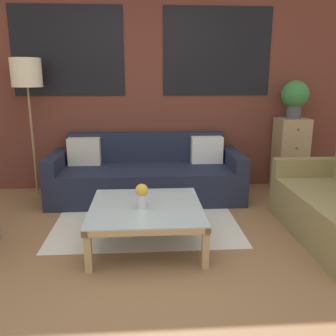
{
  "coord_description": "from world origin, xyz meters",
  "views": [
    {
      "loc": [
        0.0,
        -2.37,
        1.49
      ],
      "look_at": [
        0.24,
        1.27,
        0.55
      ],
      "focal_mm": 38.0,
      "sensor_mm": 36.0,
      "label": 1
    }
  ],
  "objects": [
    {
      "name": "drawer_cabinet",
      "position": [
        1.94,
        2.18,
        0.48
      ],
      "size": [
        0.39,
        0.39,
        0.96
      ],
      "color": "tan",
      "rests_on": "ground_plane"
    },
    {
      "name": "coffee_table",
      "position": [
        0.0,
        0.64,
        0.32
      ],
      "size": [
        1.0,
        1.0,
        0.37
      ],
      "color": "silver",
      "rests_on": "ground_plane"
    },
    {
      "name": "couch_dark",
      "position": [
        0.01,
        1.95,
        0.28
      ],
      "size": [
        2.35,
        0.88,
        0.78
      ],
      "color": "#1E2338",
      "rests_on": "ground_plane"
    },
    {
      "name": "rug",
      "position": [
        0.0,
        1.22,
        0.0
      ],
      "size": [
        1.9,
        1.51,
        0.0
      ],
      "color": "silver",
      "rests_on": "ground_plane"
    },
    {
      "name": "wall_back_brick",
      "position": [
        0.0,
        2.44,
        1.41
      ],
      "size": [
        8.4,
        0.09,
        2.8
      ],
      "color": "brown",
      "rests_on": "ground_plane"
    },
    {
      "name": "potted_plant",
      "position": [
        1.94,
        2.18,
        1.24
      ],
      "size": [
        0.35,
        0.35,
        0.48
      ],
      "color": "#47474C",
      "rests_on": "drawer_cabinet"
    },
    {
      "name": "ground_plane",
      "position": [
        0.0,
        0.0,
        0.0
      ],
      "size": [
        16.0,
        16.0,
        0.0
      ],
      "primitive_type": "plane",
      "color": "#8E6642"
    },
    {
      "name": "floor_lamp",
      "position": [
        -1.39,
        2.08,
        1.46
      ],
      "size": [
        0.36,
        0.36,
        1.7
      ],
      "color": "olive",
      "rests_on": "ground_plane"
    },
    {
      "name": "flower_vase",
      "position": [
        -0.03,
        0.59,
        0.5
      ],
      "size": [
        0.11,
        0.11,
        0.22
      ],
      "color": "silver",
      "rests_on": "coffee_table"
    }
  ]
}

